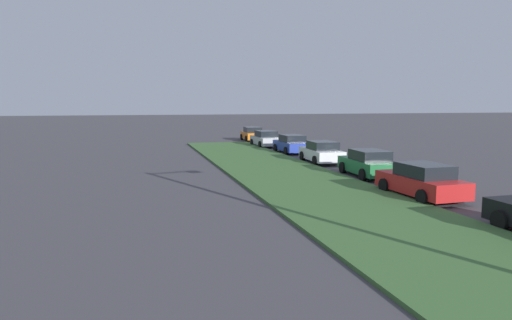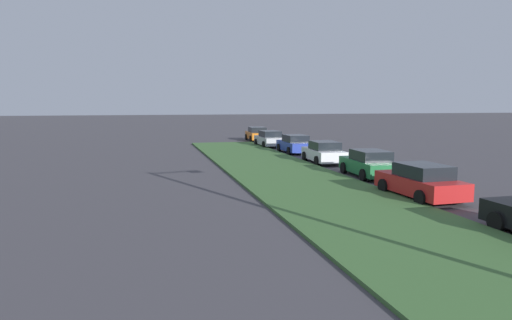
{
  "view_description": "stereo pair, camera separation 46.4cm",
  "coord_description": "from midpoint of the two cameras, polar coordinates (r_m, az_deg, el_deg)",
  "views": [
    {
      "loc": [
        -4.55,
        15.31,
        4.03
      ],
      "look_at": [
        18.18,
        9.22,
        1.06
      ],
      "focal_mm": 32.06,
      "sensor_mm": 36.0,
      "label": 1
    },
    {
      "loc": [
        -4.67,
        14.86,
        4.03
      ],
      "look_at": [
        18.18,
        9.22,
        1.06
      ],
      "focal_mm": 32.06,
      "sensor_mm": 36.0,
      "label": 2
    }
  ],
  "objects": [
    {
      "name": "parked_car_blue",
      "position": [
        36.77,
        5.22,
        1.98
      ],
      "size": [
        4.3,
        2.03,
        1.47
      ],
      "rotation": [
        0.0,
        0.0,
        0.0
      ],
      "color": "#23389E",
      "rests_on": "ground"
    },
    {
      "name": "parked_car_silver",
      "position": [
        41.98,
        2.02,
        2.64
      ],
      "size": [
        4.33,
        2.07,
        1.47
      ],
      "rotation": [
        0.0,
        0.0,
        0.02
      ],
      "color": "#B2B5BA",
      "rests_on": "ground"
    },
    {
      "name": "parked_car_red",
      "position": [
        20.61,
        20.45,
        -2.53
      ],
      "size": [
        4.35,
        2.12,
        1.47
      ],
      "rotation": [
        0.0,
        0.0,
        0.03
      ],
      "color": "red",
      "rests_on": "ground"
    },
    {
      "name": "parked_car_orange",
      "position": [
        48.47,
        0.4,
        3.26
      ],
      "size": [
        4.39,
        2.19,
        1.47
      ],
      "rotation": [
        0.0,
        0.0,
        -0.05
      ],
      "color": "orange",
      "rests_on": "ground"
    },
    {
      "name": "parked_car_green",
      "position": [
        25.69,
        14.45,
        -0.46
      ],
      "size": [
        4.39,
        2.2,
        1.47
      ],
      "rotation": [
        0.0,
        0.0,
        -0.06
      ],
      "color": "#1E6B38",
      "rests_on": "ground"
    },
    {
      "name": "parked_car_white",
      "position": [
        30.95,
        8.87,
        0.95
      ],
      "size": [
        4.39,
        2.19,
        1.47
      ],
      "rotation": [
        0.0,
        0.0,
        -0.05
      ],
      "color": "silver",
      "rests_on": "ground"
    },
    {
      "name": "grass_median",
      "position": [
        17.03,
        13.91,
        -6.51
      ],
      "size": [
        60.0,
        6.0,
        0.12
      ],
      "primitive_type": "cube",
      "color": "#3D6633",
      "rests_on": "ground"
    }
  ]
}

